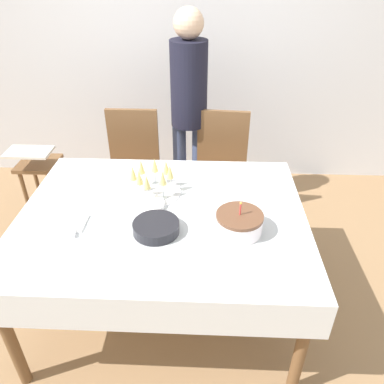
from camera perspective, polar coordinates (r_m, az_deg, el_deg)
The scene contains 14 objects.
ground_plane at distance 2.57m, azimuth -3.84°, elevation -16.76°, with size 12.00×12.00×0.00m, color #93704C.
wall_back at distance 3.52m, azimuth -1.53°, elevation 22.87°, with size 8.00×0.05×2.70m.
dining_table at distance 2.12m, azimuth -4.47°, elevation -5.37°, with size 1.57×1.23×0.75m.
dining_chair_far_left at distance 3.02m, azimuth -8.99°, elevation 3.93°, with size 0.42×0.42×0.95m.
dining_chair_far_right at distance 2.96m, azimuth 4.42°, elevation 3.69°, with size 0.45×0.45×0.95m.
birthday_cake at distance 1.91m, azimuth 7.20°, elevation -4.70°, with size 0.24×0.24×0.18m.
champagne_tray at distance 2.20m, azimuth -6.14°, elevation 1.86°, with size 0.35×0.35×0.18m.
plate_stack_main at distance 1.92m, azimuth -5.49°, elevation -5.37°, with size 0.24×0.24×0.06m.
plate_stack_dessert at distance 2.11m, azimuth -6.69°, elevation -1.92°, with size 0.18×0.18×0.03m.
cake_knife at distance 1.78m, azimuth 8.04°, elevation -10.22°, with size 0.28×0.13×0.00m.
fork_pile at distance 2.00m, azimuth -19.70°, elevation -6.20°, with size 0.18×0.10×0.02m.
napkin_pile at distance 2.07m, azimuth -17.92°, elevation -4.55°, with size 0.15×0.15×0.01m.
person_standing at distance 2.96m, azimuth -0.48°, elevation 13.84°, with size 0.28×0.28×1.65m.
high_chair at distance 3.21m, azimuth -22.26°, elevation 2.80°, with size 0.33×0.35×0.71m.
Camera 1 is at (0.24, -1.66, 1.95)m, focal length 35.00 mm.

